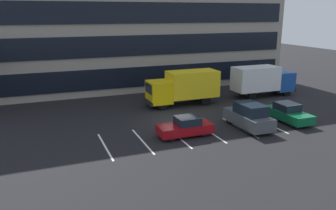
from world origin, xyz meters
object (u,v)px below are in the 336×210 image
suv_charcoal (249,116)px  sedan_maroon (186,127)px  box_truck_yellow_all (184,86)px  sedan_forest (288,113)px  box_truck_blue (262,80)px

suv_charcoal → sedan_maroon: 5.57m
box_truck_yellow_all → sedan_forest: bearing=-53.7°
box_truck_blue → box_truck_yellow_all: box_truck_yellow_all is taller
sedan_forest → sedan_maroon: bearing=-179.9°
box_truck_yellow_all → suv_charcoal: box_truck_yellow_all is taller
suv_charcoal → sedan_maroon: bearing=177.1°
sedan_forest → suv_charcoal: 4.28m
box_truck_blue → sedan_forest: 9.35m
sedan_maroon → suv_charcoal: bearing=-2.9°
box_truck_yellow_all → suv_charcoal: 8.97m
suv_charcoal → sedan_maroon: (-5.55, 0.28, -0.31)m
box_truck_blue → suv_charcoal: 11.86m
box_truck_yellow_all → sedan_forest: size_ratio=1.66×
box_truck_yellow_all → sedan_forest: (6.18, -8.41, -1.19)m
sedan_forest → suv_charcoal: bearing=-175.9°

